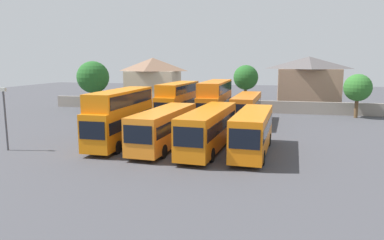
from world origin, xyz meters
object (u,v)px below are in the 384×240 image
at_px(bus_4, 253,130).
at_px(tree_right_of_lot, 358,88).
at_px(house_terrace_centre, 308,82).
at_px(bus_6, 215,100).
at_px(tree_behind_wall, 93,77).
at_px(bus_7, 247,107).
at_px(house_terrace_left, 153,80).
at_px(lamp_post_lot_edge, 5,114).
at_px(bus_1, 121,114).
at_px(tree_left_of_lot, 246,78).
at_px(bus_3, 209,127).
at_px(bus_5, 178,100).
at_px(bus_2, 164,126).

xyz_separation_m(bus_4, tree_right_of_lot, (12.45, 22.39, 2.05)).
bearing_deg(tree_right_of_lot, house_terrace_centre, 121.26).
bearing_deg(bus_6, tree_behind_wall, -109.04).
xyz_separation_m(bus_7, tree_right_of_lot, (14.05, 7.97, 2.03)).
height_order(bus_4, house_terrace_left, house_terrace_left).
bearing_deg(house_terrace_centre, tree_behind_wall, -162.57).
height_order(tree_behind_wall, lamp_post_lot_edge, tree_behind_wall).
bearing_deg(house_terrace_centre, bus_1, -121.25).
height_order(house_terrace_left, tree_right_of_lot, house_terrace_left).
xyz_separation_m(tree_left_of_lot, tree_right_of_lot, (15.22, -4.50, -1.00)).
height_order(bus_1, bus_3, bus_1).
bearing_deg(house_terrace_centre, tree_right_of_lot, -58.74).
xyz_separation_m(bus_7, lamp_post_lot_edge, (-18.84, -18.05, 1.10)).
bearing_deg(tree_behind_wall, house_terrace_centre, 17.43).
relative_size(house_terrace_centre, tree_behind_wall, 1.30).
xyz_separation_m(bus_4, tree_left_of_lot, (-2.77, 26.89, 3.05)).
bearing_deg(house_terrace_left, tree_behind_wall, -119.18).
height_order(bus_7, house_terrace_centre, house_terrace_centre).
xyz_separation_m(bus_4, lamp_post_lot_edge, (-20.44, -3.63, 1.12)).
relative_size(bus_6, lamp_post_lot_edge, 2.09).
distance_m(bus_1, tree_right_of_lot, 32.65).
height_order(bus_1, tree_right_of_lot, tree_right_of_lot).
distance_m(bus_6, bus_7, 3.96).
xyz_separation_m(bus_6, tree_behind_wall, (-20.25, 7.24, 2.23)).
distance_m(bus_5, lamp_post_lot_edge, 20.58).
bearing_deg(bus_4, tree_left_of_lot, -171.15).
height_order(tree_behind_wall, tree_right_of_lot, tree_behind_wall).
bearing_deg(house_terrace_centre, bus_4, -102.24).
xyz_separation_m(bus_2, bus_7, (6.08, 14.09, 0.07)).
height_order(bus_5, bus_6, bus_6).
xyz_separation_m(bus_1, lamp_post_lot_edge, (-8.53, -4.31, 0.31)).
height_order(bus_3, house_terrace_left, house_terrace_left).
bearing_deg(bus_3, bus_2, -85.43).
relative_size(house_terrace_left, tree_left_of_lot, 1.32).
distance_m(bus_2, house_terrace_centre, 34.56).
relative_size(bus_2, tree_right_of_lot, 1.88).
relative_size(bus_2, house_terrace_left, 1.20).
bearing_deg(house_terrace_left, tree_right_of_lot, -16.85).
bearing_deg(bus_4, lamp_post_lot_edge, -76.96).
height_order(house_terrace_left, lamp_post_lot_edge, house_terrace_left).
height_order(bus_4, bus_5, bus_5).
bearing_deg(tree_right_of_lot, bus_3, -126.30).
height_order(bus_3, tree_left_of_lot, tree_left_of_lot).
xyz_separation_m(bus_5, tree_behind_wall, (-15.51, 7.19, 2.37)).
bearing_deg(bus_2, tree_behind_wall, -135.88).
height_order(bus_2, house_terrace_left, house_terrace_left).
height_order(house_terrace_left, tree_left_of_lot, house_terrace_left).
distance_m(bus_5, tree_right_of_lot, 24.10).
bearing_deg(bus_7, house_terrace_left, -132.06).
xyz_separation_m(bus_2, tree_behind_wall, (-18.02, 21.06, 3.18)).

